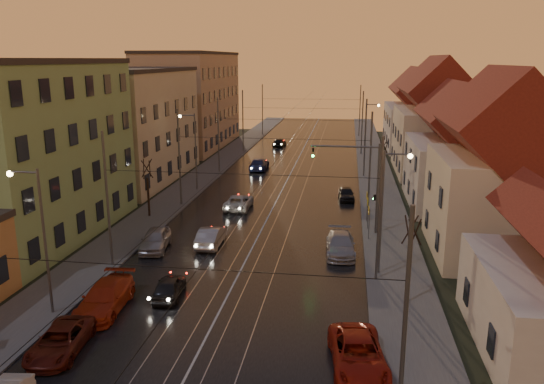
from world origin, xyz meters
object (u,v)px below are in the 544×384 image
at_px(street_lamp_0, 38,228).
at_px(driving_car_0, 169,287).
at_px(parked_left_1, 60,341).
at_px(parked_right_0, 358,354).
at_px(driving_car_1, 211,236).
at_px(parked_right_1, 341,244).
at_px(street_lamp_2, 193,144).
at_px(driving_car_3, 259,164).
at_px(parked_left_3, 155,240).
at_px(traffic_light_mast, 365,177).
at_px(driving_car_4, 279,142).
at_px(parked_left_2, 105,298).
at_px(street_lamp_1, 387,201).
at_px(driving_car_2, 239,202).
at_px(street_lamp_3, 368,128).
at_px(parked_right_2, 346,194).

xyz_separation_m(street_lamp_0, driving_car_0, (5.79, 3.01, -4.27)).
height_order(parked_left_1, parked_right_0, parked_right_0).
bearing_deg(driving_car_1, parked_right_0, 124.34).
height_order(parked_right_0, parked_right_1, parked_right_1).
height_order(street_lamp_2, parked_right_1, street_lamp_2).
bearing_deg(driving_car_3, parked_right_1, 109.80).
height_order(street_lamp_2, parked_left_3, street_lamp_2).
height_order(traffic_light_mast, driving_car_4, traffic_light_mast).
bearing_deg(traffic_light_mast, parked_left_2, -133.20).
bearing_deg(traffic_light_mast, street_lamp_1, -82.09).
height_order(street_lamp_0, driving_car_3, street_lamp_0).
bearing_deg(driving_car_2, driving_car_0, 89.20).
bearing_deg(parked_left_1, street_lamp_3, 66.35).
bearing_deg(parked_right_2, parked_left_1, -117.95).
xyz_separation_m(street_lamp_1, street_lamp_3, (0.00, 36.00, 0.00)).
bearing_deg(driving_car_4, street_lamp_1, 111.04).
distance_m(street_lamp_1, driving_car_0, 14.05).
relative_size(street_lamp_3, traffic_light_mast, 1.11).
height_order(street_lamp_0, driving_car_4, street_lamp_0).
height_order(driving_car_3, parked_left_2, parked_left_2).
relative_size(driving_car_2, driving_car_4, 1.20).
relative_size(driving_car_1, driving_car_4, 1.10).
bearing_deg(driving_car_0, street_lamp_3, -112.83).
height_order(traffic_light_mast, parked_right_2, traffic_light_mast).
bearing_deg(driving_car_2, parked_left_1, 82.52).
distance_m(parked_left_2, parked_right_2, 28.50).
height_order(driving_car_3, parked_right_2, driving_car_3).
height_order(driving_car_4, parked_left_1, driving_car_4).
xyz_separation_m(street_lamp_2, parked_right_1, (15.45, -16.63, -4.18)).
height_order(street_lamp_2, parked_right_2, street_lamp_2).
relative_size(street_lamp_3, driving_car_4, 2.04).
bearing_deg(street_lamp_1, traffic_light_mast, 97.91).
distance_m(street_lamp_0, parked_right_1, 19.63).
relative_size(parked_right_0, parked_right_1, 1.04).
bearing_deg(street_lamp_0, street_lamp_2, 90.00).
height_order(traffic_light_mast, parked_left_3, traffic_light_mast).
bearing_deg(traffic_light_mast, street_lamp_3, 87.73).
bearing_deg(driving_car_3, driving_car_2, 92.69).
bearing_deg(street_lamp_1, parked_right_1, 129.39).
height_order(driving_car_2, parked_right_0, parked_right_0).
bearing_deg(traffic_light_mast, street_lamp_2, 144.93).
distance_m(traffic_light_mast, parked_left_3, 16.32).
bearing_deg(parked_left_1, traffic_light_mast, 48.02).
bearing_deg(driving_car_0, parked_right_2, -119.11).
relative_size(driving_car_0, driving_car_1, 0.85).
relative_size(street_lamp_1, driving_car_2, 1.70).
bearing_deg(driving_car_1, street_lamp_1, 161.61).
xyz_separation_m(traffic_light_mast, driving_car_1, (-11.09, -4.20, -3.89)).
relative_size(street_lamp_2, parked_right_0, 1.59).
height_order(parked_left_1, parked_left_2, parked_left_2).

